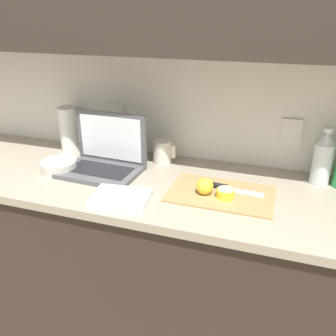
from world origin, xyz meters
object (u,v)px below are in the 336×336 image
(paper_towel_roll, at_px, (71,129))
(lemon_whole_beside, at_px, (205,186))
(cutting_board, at_px, (221,194))
(knife, at_px, (221,187))
(bottle_green_soda, at_px, (323,159))
(measuring_cup, at_px, (163,151))
(lemon_half_cut, at_px, (225,193))
(bowl_white, at_px, (59,166))
(laptop, at_px, (105,158))

(paper_towel_roll, bearing_deg, lemon_whole_beside, -19.66)
(cutting_board, height_order, knife, knife)
(knife, bearing_deg, bottle_green_soda, 30.48)
(lemon_whole_beside, relative_size, measuring_cup, 0.60)
(cutting_board, distance_m, lemon_half_cut, 0.04)
(lemon_whole_beside, xyz_separation_m, paper_towel_roll, (-0.77, 0.28, 0.07))
(bottle_green_soda, bearing_deg, paper_towel_roll, 179.19)
(cutting_board, height_order, lemon_half_cut, lemon_half_cut)
(lemon_half_cut, relative_size, paper_towel_roll, 0.31)
(lemon_whole_beside, height_order, bowl_white, lemon_whole_beside)
(laptop, distance_m, bowl_white, 0.21)
(lemon_whole_beside, xyz_separation_m, bowl_white, (-0.68, 0.02, -0.02))
(measuring_cup, bearing_deg, lemon_whole_beside, -44.72)
(laptop, distance_m, knife, 0.54)
(lemon_half_cut, distance_m, paper_towel_roll, 0.91)
(lemon_whole_beside, height_order, bottle_green_soda, bottle_green_soda)
(lemon_whole_beside, height_order, measuring_cup, measuring_cup)
(lemon_whole_beside, bearing_deg, knife, 50.08)
(cutting_board, height_order, bottle_green_soda, bottle_green_soda)
(cutting_board, relative_size, bottle_green_soda, 1.69)
(lemon_whole_beside, bearing_deg, laptop, 169.04)
(lemon_whole_beside, bearing_deg, lemon_half_cut, -3.08)
(cutting_board, height_order, measuring_cup, measuring_cup)
(laptop, distance_m, lemon_whole_beside, 0.50)
(lemon_whole_beside, bearing_deg, cutting_board, 23.74)
(lemon_half_cut, height_order, measuring_cup, measuring_cup)
(measuring_cup, bearing_deg, bowl_white, -149.02)
(knife, height_order, bowl_white, bowl_white)
(cutting_board, bearing_deg, knife, 101.14)
(measuring_cup, bearing_deg, paper_towel_roll, 178.85)
(cutting_board, relative_size, knife, 1.61)
(laptop, xyz_separation_m, knife, (0.54, -0.03, -0.04))
(laptop, distance_m, measuring_cup, 0.28)
(lemon_whole_beside, distance_m, measuring_cup, 0.38)
(bottle_green_soda, bearing_deg, measuring_cup, 179.44)
(laptop, height_order, knife, laptop)
(lemon_whole_beside, height_order, paper_towel_roll, paper_towel_roll)
(bowl_white, bearing_deg, lemon_whole_beside, -1.47)
(laptop, height_order, cutting_board, laptop)
(laptop, relative_size, bowl_white, 2.20)
(bottle_green_soda, xyz_separation_m, bowl_white, (-1.12, -0.24, -0.09))
(lemon_half_cut, height_order, paper_towel_roll, paper_towel_roll)
(measuring_cup, bearing_deg, bottle_green_soda, -0.56)
(laptop, xyz_separation_m, paper_towel_roll, (-0.29, 0.18, 0.05))
(knife, relative_size, bottle_green_soda, 1.05)
(measuring_cup, height_order, paper_towel_roll, paper_towel_roll)
(laptop, relative_size, knife, 1.39)
(laptop, bearing_deg, lemon_whole_beside, -8.44)
(lemon_half_cut, bearing_deg, measuring_cup, 142.45)
(lemon_whole_beside, bearing_deg, bottle_green_soda, 30.85)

